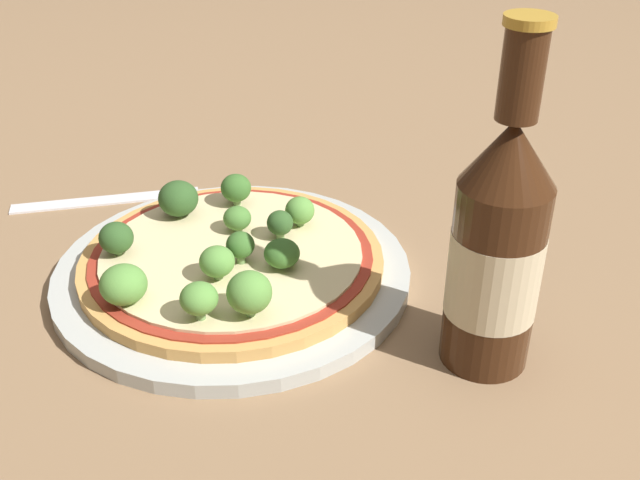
{
  "coord_description": "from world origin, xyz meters",
  "views": [
    {
      "loc": [
        0.49,
        -0.19,
        0.35
      ],
      "look_at": [
        0.07,
        0.04,
        0.06
      ],
      "focal_mm": 42.0,
      "sensor_mm": 36.0,
      "label": 1
    }
  ],
  "objects": [
    {
      "name": "broccoli_floret_7",
      "position": [
        -0.04,
        -0.08,
        0.04
      ],
      "size": [
        0.03,
        0.03,
        0.03
      ],
      "color": "#6B8E51",
      "rests_on": "pizza"
    },
    {
      "name": "broccoli_floret_4",
      "position": [
        0.04,
        0.03,
        0.04
      ],
      "size": [
        0.03,
        0.03,
        0.02
      ],
      "color": "#6B8E51",
      "rests_on": "pizza"
    },
    {
      "name": "fork",
      "position": [
        -0.19,
        -0.05,
        0.0
      ],
      "size": [
        0.07,
        0.18,
        0.0
      ],
      "rotation": [
        0.0,
        0.0,
        1.27
      ],
      "color": "silver",
      "rests_on": "ground_plane"
    },
    {
      "name": "broccoli_floret_5",
      "position": [
        0.03,
        -0.03,
        0.04
      ],
      "size": [
        0.03,
        0.03,
        0.03
      ],
      "color": "#6B8E51",
      "rests_on": "pizza"
    },
    {
      "name": "broccoli_floret_11",
      "position": [
        0.07,
        -0.06,
        0.04
      ],
      "size": [
        0.03,
        0.03,
        0.03
      ],
      "color": "#6B8E51",
      "rests_on": "pizza"
    },
    {
      "name": "broccoli_floret_8",
      "position": [
        -0.07,
        0.04,
        0.04
      ],
      "size": [
        0.03,
        0.03,
        0.03
      ],
      "color": "#6B8E51",
      "rests_on": "pizza"
    },
    {
      "name": "broccoli_floret_10",
      "position": [
        0.02,
        0.0,
        0.04
      ],
      "size": [
        0.02,
        0.02,
        0.03
      ],
      "color": "#6B8E51",
      "rests_on": "pizza"
    },
    {
      "name": "ground_plane",
      "position": [
        0.0,
        0.0,
        0.0
      ],
      "size": [
        3.0,
        3.0,
        0.0
      ],
      "primitive_type": "plane",
      "color": "#846647"
    },
    {
      "name": "pizza",
      "position": [
        -0.0,
        -0.0,
        0.02
      ],
      "size": [
        0.25,
        0.25,
        0.01
      ],
      "color": "tan",
      "rests_on": "plate"
    },
    {
      "name": "broccoli_floret_9",
      "position": [
        0.09,
        -0.02,
        0.05
      ],
      "size": [
        0.03,
        0.03,
        0.04
      ],
      "color": "#6B8E51",
      "rests_on": "pizza"
    },
    {
      "name": "beer_bottle",
      "position": [
        0.18,
        0.12,
        0.09
      ],
      "size": [
        0.06,
        0.06,
        0.24
      ],
      "color": "#381E0F",
      "rests_on": "ground_plane"
    },
    {
      "name": "broccoli_floret_6",
      "position": [
        0.0,
        0.04,
        0.04
      ],
      "size": [
        0.02,
        0.02,
        0.02
      ],
      "color": "#6B8E51",
      "rests_on": "pizza"
    },
    {
      "name": "broccoli_floret_3",
      "position": [
        0.02,
        -0.1,
        0.04
      ],
      "size": [
        0.03,
        0.03,
        0.03
      ],
      "color": "#6B8E51",
      "rests_on": "pizza"
    },
    {
      "name": "plate",
      "position": [
        -0.0,
        -0.0,
        0.01
      ],
      "size": [
        0.29,
        0.29,
        0.01
      ],
      "color": "#B2B7B2",
      "rests_on": "ground_plane"
    },
    {
      "name": "broccoli_floret_2",
      "position": [
        -0.01,
        0.07,
        0.04
      ],
      "size": [
        0.03,
        0.03,
        0.03
      ],
      "color": "#6B8E51",
      "rests_on": "pizza"
    },
    {
      "name": "broccoli_floret_0",
      "position": [
        -0.03,
        0.02,
        0.04
      ],
      "size": [
        0.02,
        0.02,
        0.02
      ],
      "color": "#6B8E51",
      "rests_on": "pizza"
    },
    {
      "name": "broccoli_floret_1",
      "position": [
        -0.08,
        -0.02,
        0.04
      ],
      "size": [
        0.04,
        0.04,
        0.03
      ],
      "color": "#6B8E51",
      "rests_on": "pizza"
    }
  ]
}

